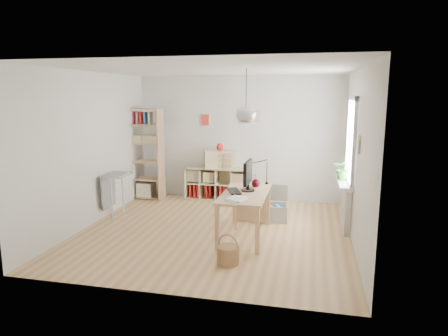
% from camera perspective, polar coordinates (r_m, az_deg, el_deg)
% --- Properties ---
extents(ground, '(4.50, 4.50, 0.00)m').
position_cam_1_polar(ground, '(6.91, -1.36, -9.00)').
color(ground, tan).
rests_on(ground, ground).
extents(room_shell, '(4.50, 4.50, 4.50)m').
position_cam_1_polar(room_shell, '(6.27, 3.16, 7.68)').
color(room_shell, white).
rests_on(room_shell, ground).
extents(window_unit, '(0.07, 1.16, 1.46)m').
position_cam_1_polar(window_unit, '(7.00, 17.85, 3.78)').
color(window_unit, white).
rests_on(window_unit, ground).
extents(radiator, '(0.10, 0.80, 0.80)m').
position_cam_1_polar(radiator, '(7.21, 17.05, -5.32)').
color(radiator, silver).
rests_on(radiator, ground).
extents(windowsill, '(0.22, 1.20, 0.06)m').
position_cam_1_polar(windowsill, '(7.10, 16.84, -1.96)').
color(windowsill, white).
rests_on(windowsill, radiator).
extents(desk, '(0.70, 1.50, 0.75)m').
position_cam_1_polar(desk, '(6.47, 3.04, -4.30)').
color(desk, tan).
rests_on(desk, ground).
extents(cube_shelf, '(1.40, 0.38, 0.72)m').
position_cam_1_polar(cube_shelf, '(8.88, -1.12, -2.57)').
color(cube_shelf, beige).
rests_on(cube_shelf, ground).
extents(tall_bookshelf, '(0.80, 0.38, 2.00)m').
position_cam_1_polar(tall_bookshelf, '(8.97, -11.33, 2.49)').
color(tall_bookshelf, tan).
rests_on(tall_bookshelf, ground).
extents(side_table, '(0.40, 0.55, 0.85)m').
position_cam_1_polar(side_table, '(7.76, -15.52, -2.08)').
color(side_table, '#98989B').
rests_on(side_table, ground).
extents(chair, '(0.55, 0.55, 0.90)m').
position_cam_1_polar(chair, '(7.09, 3.01, -4.18)').
color(chair, '#98989B').
rests_on(chair, ground).
extents(wicker_basket, '(0.31, 0.31, 0.43)m').
position_cam_1_polar(wicker_basket, '(5.61, 0.57, -12.23)').
color(wicker_basket, '#946542').
rests_on(wicker_basket, ground).
extents(storage_chest, '(0.63, 0.70, 0.63)m').
position_cam_1_polar(storage_chest, '(7.54, 6.81, -5.75)').
color(storage_chest, beige).
rests_on(storage_chest, ground).
extents(monitor, '(0.23, 0.57, 0.50)m').
position_cam_1_polar(monitor, '(6.49, 3.43, -0.89)').
color(monitor, black).
rests_on(monitor, desk).
extents(keyboard, '(0.32, 0.47, 0.02)m').
position_cam_1_polar(keyboard, '(6.48, 1.44, -3.32)').
color(keyboard, black).
rests_on(keyboard, desk).
extents(task_lamp, '(0.40, 0.15, 0.42)m').
position_cam_1_polar(task_lamp, '(6.98, 4.53, -0.03)').
color(task_lamp, black).
rests_on(task_lamp, desk).
extents(yarn_ball, '(0.14, 0.14, 0.14)m').
position_cam_1_polar(yarn_ball, '(6.78, 4.56, -2.20)').
color(yarn_ball, '#4C0A18').
rests_on(yarn_ball, desk).
extents(paper_tray, '(0.33, 0.37, 0.03)m').
position_cam_1_polar(paper_tray, '(5.99, 1.85, -4.43)').
color(paper_tray, white).
rests_on(paper_tray, desk).
extents(drawer_chest, '(0.71, 0.48, 0.37)m').
position_cam_1_polar(drawer_chest, '(8.70, -0.60, 1.24)').
color(drawer_chest, beige).
rests_on(drawer_chest, cube_shelf).
extents(red_vase, '(0.14, 0.14, 0.17)m').
position_cam_1_polar(red_vase, '(8.66, -0.62, 2.99)').
color(red_vase, '#A5120D').
rests_on(red_vase, drawer_chest).
extents(potted_plant, '(0.40, 0.37, 0.38)m').
position_cam_1_polar(potted_plant, '(7.13, 16.73, -0.11)').
color(potted_plant, '#34732B').
rests_on(potted_plant, windowsill).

